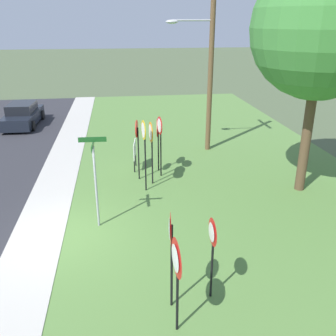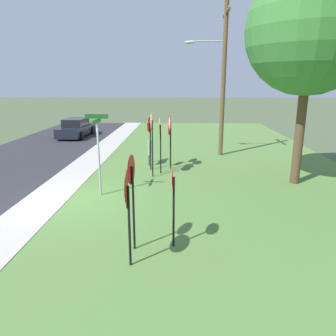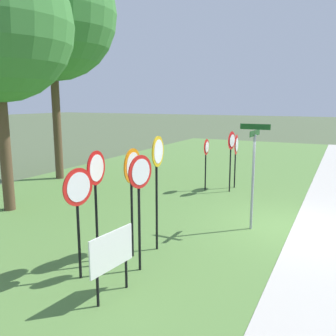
% 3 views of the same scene
% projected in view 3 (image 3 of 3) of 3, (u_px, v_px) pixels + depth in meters
% --- Properties ---
extents(ground_plane, '(160.00, 160.00, 0.00)m').
position_uv_depth(ground_plane, '(292.00, 230.00, 10.16)').
color(ground_plane, '#4C5B3D').
extents(sidewalk_strip, '(44.00, 1.60, 0.06)m').
position_uv_depth(sidewalk_strip, '(322.00, 233.00, 9.81)').
color(sidewalk_strip, '#BCB7AD').
rests_on(sidewalk_strip, ground_plane).
extents(grass_median, '(44.00, 12.00, 0.04)m').
position_uv_depth(grass_median, '(115.00, 203.00, 12.76)').
color(grass_median, '#567F3D').
rests_on(grass_median, ground_plane).
extents(stop_sign_near_left, '(0.72, 0.13, 2.53)m').
position_uv_depth(stop_sign_near_left, '(96.00, 183.00, 7.53)').
color(stop_sign_near_left, black).
rests_on(stop_sign_near_left, grass_median).
extents(stop_sign_near_right, '(0.71, 0.13, 2.75)m').
position_uv_depth(stop_sign_near_right, '(158.00, 168.00, 8.36)').
color(stop_sign_near_right, black).
rests_on(stop_sign_near_right, grass_median).
extents(stop_sign_far_left, '(0.68, 0.15, 2.48)m').
position_uv_depth(stop_sign_far_left, '(140.00, 188.00, 7.33)').
color(stop_sign_far_left, black).
rests_on(stop_sign_far_left, grass_median).
extents(stop_sign_far_center, '(0.78, 0.11, 2.52)m').
position_uv_depth(stop_sign_far_center, '(132.00, 179.00, 7.99)').
color(stop_sign_far_center, black).
rests_on(stop_sign_far_center, grass_median).
extents(stop_sign_far_right, '(0.75, 0.13, 2.28)m').
position_uv_depth(stop_sign_far_right, '(78.00, 199.00, 7.00)').
color(stop_sign_far_right, black).
rests_on(stop_sign_far_right, grass_median).
extents(yield_sign_near_left, '(0.65, 0.10, 2.07)m').
position_uv_depth(yield_sign_near_left, '(207.00, 153.00, 14.26)').
color(yield_sign_near_left, black).
rests_on(yield_sign_near_left, grass_median).
extents(yield_sign_near_right, '(0.71, 0.12, 2.39)m').
position_uv_depth(yield_sign_near_right, '(232.00, 147.00, 13.95)').
color(yield_sign_near_right, black).
rests_on(yield_sign_near_right, grass_median).
extents(yield_sign_far_left, '(0.82, 0.12, 2.21)m').
position_uv_depth(yield_sign_far_left, '(236.00, 149.00, 14.62)').
color(yield_sign_far_left, black).
rests_on(yield_sign_far_left, grass_median).
extents(street_name_post, '(0.96, 0.82, 2.94)m').
position_uv_depth(street_name_post, '(253.00, 168.00, 9.82)').
color(street_name_post, '#9EA0A8').
rests_on(street_name_post, grass_median).
extents(notice_board, '(1.10, 0.17, 1.25)m').
position_uv_depth(notice_board, '(112.00, 254.00, 6.47)').
color(notice_board, black).
rests_on(notice_board, grass_median).
extents(oak_tree_right, '(5.66, 5.66, 10.06)m').
position_uv_depth(oak_tree_right, '(51.00, 14.00, 15.44)').
color(oak_tree_right, brown).
rests_on(oak_tree_right, grass_median).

